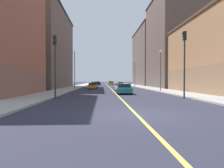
% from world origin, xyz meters
% --- Properties ---
extents(ground_plane, '(400.00, 400.00, 0.00)m').
position_xyz_m(ground_plane, '(0.00, 0.00, 0.00)').
color(ground_plane, '#292938').
rests_on(ground_plane, ground).
extents(sidewalk_left, '(3.80, 168.00, 0.15)m').
position_xyz_m(sidewalk_left, '(8.77, 49.00, 0.07)').
color(sidewalk_left, '#9E9B93').
rests_on(sidewalk_left, ground).
extents(sidewalk_right, '(3.80, 168.00, 0.15)m').
position_xyz_m(sidewalk_right, '(-8.77, 49.00, 0.07)').
color(sidewalk_right, '#9E9B93').
rests_on(sidewalk_right, ground).
extents(lane_center_stripe, '(0.16, 154.00, 0.01)m').
position_xyz_m(lane_center_stripe, '(0.00, 49.00, 0.01)').
color(lane_center_stripe, '#E5D14C').
rests_on(lane_center_stripe, ground).
extents(building_left_near, '(10.81, 18.39, 10.83)m').
position_xyz_m(building_left_near, '(15.93, 17.51, 5.42)').
color(building_left_near, '#8F6B4F').
rests_on(building_left_near, ground).
extents(building_left_mid, '(10.81, 17.75, 21.90)m').
position_xyz_m(building_left_mid, '(15.93, 37.33, 10.96)').
color(building_left_mid, brown).
rests_on(building_left_mid, ground).
extents(building_left_far, '(10.81, 24.99, 19.81)m').
position_xyz_m(building_left_far, '(15.93, 59.79, 9.91)').
color(building_left_far, brown).
rests_on(building_left_far, ground).
extents(building_right_midblock, '(10.81, 25.56, 18.23)m').
position_xyz_m(building_right_midblock, '(-15.93, 36.83, 9.12)').
color(building_right_midblock, brown).
rests_on(building_right_midblock, ground).
extents(traffic_light_left_near, '(0.40, 0.32, 6.79)m').
position_xyz_m(traffic_light_left_near, '(6.45, 8.92, 4.33)').
color(traffic_light_left_near, '#2D2D2D').
rests_on(traffic_light_left_near, ground).
extents(traffic_light_right_near, '(0.40, 0.32, 6.23)m').
position_xyz_m(traffic_light_right_near, '(-6.48, 8.92, 4.02)').
color(traffic_light_right_near, '#2D2D2D').
rests_on(traffic_light_right_near, ground).
extents(street_lamp_left_near, '(0.36, 0.36, 6.49)m').
position_xyz_m(street_lamp_left_near, '(7.47, 20.57, 4.13)').
color(street_lamp_left_near, '#4C4C51').
rests_on(street_lamp_left_near, ground).
extents(street_lamp_right_near, '(0.36, 0.36, 7.58)m').
position_xyz_m(street_lamp_right_near, '(-7.47, 30.00, 4.71)').
color(street_lamp_right_near, '#4C4C51').
rests_on(street_lamp_right_near, ground).
extents(street_lamp_left_far, '(0.36, 0.36, 7.18)m').
position_xyz_m(street_lamp_left_far, '(7.47, 45.81, 4.50)').
color(street_lamp_left_far, '#4C4C51').
rests_on(street_lamp_left_far, ground).
extents(car_teal, '(2.07, 4.39, 1.38)m').
position_xyz_m(car_teal, '(1.08, 15.86, 0.66)').
color(car_teal, '#196670').
rests_on(car_teal, ground).
extents(car_white, '(1.86, 4.60, 1.30)m').
position_xyz_m(car_white, '(1.29, 22.96, 0.65)').
color(car_white, white).
rests_on(car_white, ground).
extents(car_orange, '(1.93, 4.36, 1.29)m').
position_xyz_m(car_orange, '(-3.90, 30.84, 0.63)').
color(car_orange, orange).
rests_on(car_orange, ground).
extents(car_blue, '(1.89, 4.12, 1.25)m').
position_xyz_m(car_blue, '(3.41, 47.29, 0.61)').
color(car_blue, '#23389E').
rests_on(car_blue, ground).
extents(car_green, '(1.95, 4.58, 1.40)m').
position_xyz_m(car_green, '(-4.10, 42.77, 0.68)').
color(car_green, '#1E6B38').
rests_on(car_green, ground).
extents(car_yellow, '(2.00, 3.99, 1.41)m').
position_xyz_m(car_yellow, '(1.44, 65.90, 0.68)').
color(car_yellow, gold).
rests_on(car_yellow, ground).
extents(car_black, '(2.05, 4.51, 1.35)m').
position_xyz_m(car_black, '(-3.48, 60.12, 0.65)').
color(car_black, black).
rests_on(car_black, ground).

